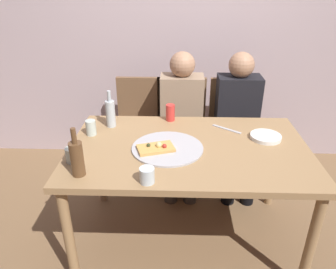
{
  "coord_description": "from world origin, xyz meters",
  "views": [
    {
      "loc": [
        -0.07,
        -1.78,
        1.73
      ],
      "look_at": [
        -0.13,
        0.06,
        0.8
      ],
      "focal_mm": 34.37,
      "sensor_mm": 36.0,
      "label": 1
    }
  ],
  "objects_px": {
    "table_knife": "(227,129)",
    "chair_left": "(141,122)",
    "beer_bottle": "(77,158)",
    "pizza_slice_last": "(156,148)",
    "guest_in_beanie": "(238,117)",
    "chair_middle": "(181,123)",
    "pizza_tray": "(167,148)",
    "wine_bottle": "(110,113)",
    "dining_table": "(189,157)",
    "soda_can": "(170,113)",
    "tumbler_far": "(91,128)",
    "guest_in_sweater": "(181,117)",
    "tumbler_near": "(72,155)",
    "plate_stack": "(266,137)",
    "wine_glass": "(147,175)",
    "chair_right": "(234,124)"
  },
  "relations": [
    {
      "from": "wine_bottle",
      "to": "guest_in_beanie",
      "type": "height_order",
      "value": "guest_in_beanie"
    },
    {
      "from": "tumbler_near",
      "to": "plate_stack",
      "type": "relative_size",
      "value": 0.44
    },
    {
      "from": "wine_bottle",
      "to": "beer_bottle",
      "type": "distance_m",
      "value": 0.62
    },
    {
      "from": "tumbler_near",
      "to": "tumbler_far",
      "type": "height_order",
      "value": "tumbler_far"
    },
    {
      "from": "pizza_slice_last",
      "to": "chair_left",
      "type": "height_order",
      "value": "chair_left"
    },
    {
      "from": "tumbler_far",
      "to": "wine_glass",
      "type": "bearing_deg",
      "value": -51.7
    },
    {
      "from": "table_knife",
      "to": "chair_left",
      "type": "bearing_deg",
      "value": -5.52
    },
    {
      "from": "chair_right",
      "to": "pizza_slice_last",
      "type": "bearing_deg",
      "value": 55.63
    },
    {
      "from": "beer_bottle",
      "to": "soda_can",
      "type": "xyz_separation_m",
      "value": [
        0.48,
        0.74,
        -0.04
      ]
    },
    {
      "from": "plate_stack",
      "to": "pizza_slice_last",
      "type": "bearing_deg",
      "value": -164.85
    },
    {
      "from": "pizza_slice_last",
      "to": "wine_bottle",
      "type": "xyz_separation_m",
      "value": [
        -0.34,
        0.35,
        0.08
      ]
    },
    {
      "from": "plate_stack",
      "to": "chair_right",
      "type": "distance_m",
      "value": 0.79
    },
    {
      "from": "pizza_slice_last",
      "to": "guest_in_beanie",
      "type": "distance_m",
      "value": 1.02
    },
    {
      "from": "tumbler_far",
      "to": "guest_in_beanie",
      "type": "height_order",
      "value": "guest_in_beanie"
    },
    {
      "from": "guest_in_sweater",
      "to": "wine_glass",
      "type": "bearing_deg",
      "value": 80.48
    },
    {
      "from": "soda_can",
      "to": "pizza_slice_last",
      "type": "bearing_deg",
      "value": -99.06
    },
    {
      "from": "tumbler_far",
      "to": "wine_bottle",
      "type": "bearing_deg",
      "value": 51.43
    },
    {
      "from": "pizza_slice_last",
      "to": "guest_in_sweater",
      "type": "relative_size",
      "value": 0.21
    },
    {
      "from": "guest_in_sweater",
      "to": "pizza_tray",
      "type": "bearing_deg",
      "value": 82.97
    },
    {
      "from": "pizza_tray",
      "to": "tumbler_near",
      "type": "distance_m",
      "value": 0.57
    },
    {
      "from": "chair_right",
      "to": "guest_in_beanie",
      "type": "relative_size",
      "value": 0.77
    },
    {
      "from": "wine_glass",
      "to": "chair_right",
      "type": "xyz_separation_m",
      "value": [
        0.66,
        1.26,
        -0.28
      ]
    },
    {
      "from": "tumbler_near",
      "to": "tumbler_far",
      "type": "bearing_deg",
      "value": 86.43
    },
    {
      "from": "pizza_slice_last",
      "to": "chair_right",
      "type": "xyz_separation_m",
      "value": [
        0.64,
        0.93,
        -0.26
      ]
    },
    {
      "from": "guest_in_sweater",
      "to": "plate_stack",
      "type": "bearing_deg",
      "value": 133.02
    },
    {
      "from": "wine_bottle",
      "to": "plate_stack",
      "type": "xyz_separation_m",
      "value": [
        1.05,
        -0.16,
        -0.09
      ]
    },
    {
      "from": "beer_bottle",
      "to": "chair_left",
      "type": "distance_m",
      "value": 1.27
    },
    {
      "from": "beer_bottle",
      "to": "tumbler_far",
      "type": "distance_m",
      "value": 0.49
    },
    {
      "from": "soda_can",
      "to": "chair_right",
      "type": "xyz_separation_m",
      "value": [
        0.56,
        0.47,
        -0.3
      ]
    },
    {
      "from": "wine_bottle",
      "to": "wine_glass",
      "type": "bearing_deg",
      "value": -64.9
    },
    {
      "from": "wine_bottle",
      "to": "tumbler_far",
      "type": "distance_m",
      "value": 0.18
    },
    {
      "from": "wine_glass",
      "to": "soda_can",
      "type": "distance_m",
      "value": 0.8
    },
    {
      "from": "table_knife",
      "to": "chair_middle",
      "type": "height_order",
      "value": "chair_middle"
    },
    {
      "from": "tumbler_far",
      "to": "chair_middle",
      "type": "xyz_separation_m",
      "value": [
        0.61,
        0.72,
        -0.29
      ]
    },
    {
      "from": "tumbler_far",
      "to": "soda_can",
      "type": "bearing_deg",
      "value": 25.83
    },
    {
      "from": "pizza_slice_last",
      "to": "wine_bottle",
      "type": "relative_size",
      "value": 0.94
    },
    {
      "from": "chair_right",
      "to": "guest_in_sweater",
      "type": "bearing_deg",
      "value": 17.59
    },
    {
      "from": "soda_can",
      "to": "beer_bottle",
      "type": "bearing_deg",
      "value": -122.79
    },
    {
      "from": "wine_bottle",
      "to": "plate_stack",
      "type": "relative_size",
      "value": 1.31
    },
    {
      "from": "chair_left",
      "to": "beer_bottle",
      "type": "bearing_deg",
      "value": 80.89
    },
    {
      "from": "table_knife",
      "to": "chair_middle",
      "type": "relative_size",
      "value": 0.24
    },
    {
      "from": "pizza_slice_last",
      "to": "tumbler_near",
      "type": "bearing_deg",
      "value": -163.76
    },
    {
      "from": "dining_table",
      "to": "guest_in_beanie",
      "type": "bearing_deg",
      "value": 58.62
    },
    {
      "from": "pizza_tray",
      "to": "wine_bottle",
      "type": "xyz_separation_m",
      "value": [
        -0.41,
        0.32,
        0.1
      ]
    },
    {
      "from": "pizza_tray",
      "to": "wine_glass",
      "type": "distance_m",
      "value": 0.37
    },
    {
      "from": "chair_middle",
      "to": "table_knife",
      "type": "bearing_deg",
      "value": 116.97
    },
    {
      "from": "chair_left",
      "to": "wine_glass",
      "type": "bearing_deg",
      "value": 98.22
    },
    {
      "from": "chair_right",
      "to": "tumbler_near",
      "type": "bearing_deg",
      "value": 43.94
    },
    {
      "from": "beer_bottle",
      "to": "table_knife",
      "type": "height_order",
      "value": "beer_bottle"
    },
    {
      "from": "wine_glass",
      "to": "chair_right",
      "type": "bearing_deg",
      "value": 62.25
    }
  ]
}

